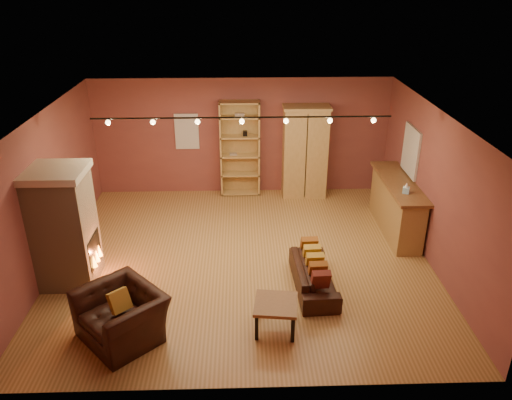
{
  "coord_description": "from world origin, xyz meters",
  "views": [
    {
      "loc": [
        -0.02,
        -8.2,
        5.05
      ],
      "look_at": [
        0.25,
        0.2,
        1.14
      ],
      "focal_mm": 35.0,
      "sensor_mm": 36.0,
      "label": 1
    }
  ],
  "objects_px": {
    "loveseat": "(314,271)",
    "coffee_table": "(276,307)",
    "bookcase": "(240,148)",
    "armoire": "(305,151)",
    "fireplace": "(65,227)",
    "armchair": "(120,308)",
    "bar_counter": "(396,206)"
  },
  "relations": [
    {
      "from": "armoire",
      "to": "bar_counter",
      "type": "height_order",
      "value": "armoire"
    },
    {
      "from": "bookcase",
      "to": "armchair",
      "type": "relative_size",
      "value": 1.65
    },
    {
      "from": "fireplace",
      "to": "bookcase",
      "type": "height_order",
      "value": "bookcase"
    },
    {
      "from": "armoire",
      "to": "armchair",
      "type": "bearing_deg",
      "value": -122.88
    },
    {
      "from": "bookcase",
      "to": "armoire",
      "type": "xyz_separation_m",
      "value": [
        1.54,
        -0.16,
        -0.06
      ]
    },
    {
      "from": "armoire",
      "to": "coffee_table",
      "type": "distance_m",
      "value": 5.18
    },
    {
      "from": "armoire",
      "to": "armchair",
      "type": "distance_m",
      "value": 6.14
    },
    {
      "from": "loveseat",
      "to": "armchair",
      "type": "height_order",
      "value": "armchair"
    },
    {
      "from": "bookcase",
      "to": "armoire",
      "type": "distance_m",
      "value": 1.55
    },
    {
      "from": "armoire",
      "to": "armchair",
      "type": "height_order",
      "value": "armoire"
    },
    {
      "from": "bookcase",
      "to": "bar_counter",
      "type": "distance_m",
      "value": 3.89
    },
    {
      "from": "armoire",
      "to": "bar_counter",
      "type": "xyz_separation_m",
      "value": [
        1.71,
        -1.89,
        -0.54
      ]
    },
    {
      "from": "fireplace",
      "to": "coffee_table",
      "type": "distance_m",
      "value": 3.86
    },
    {
      "from": "loveseat",
      "to": "coffee_table",
      "type": "relative_size",
      "value": 2.3
    },
    {
      "from": "fireplace",
      "to": "loveseat",
      "type": "bearing_deg",
      "value": -5.15
    },
    {
      "from": "loveseat",
      "to": "armchair",
      "type": "distance_m",
      "value": 3.26
    },
    {
      "from": "coffee_table",
      "to": "fireplace",
      "type": "bearing_deg",
      "value": 157.39
    },
    {
      "from": "bookcase",
      "to": "armoire",
      "type": "height_order",
      "value": "bookcase"
    },
    {
      "from": "fireplace",
      "to": "armoire",
      "type": "relative_size",
      "value": 0.96
    },
    {
      "from": "loveseat",
      "to": "coffee_table",
      "type": "height_order",
      "value": "loveseat"
    },
    {
      "from": "bar_counter",
      "to": "loveseat",
      "type": "bearing_deg",
      "value": -134.11
    },
    {
      "from": "loveseat",
      "to": "coffee_table",
      "type": "distance_m",
      "value": 1.31
    },
    {
      "from": "loveseat",
      "to": "coffee_table",
      "type": "bearing_deg",
      "value": 143.42
    },
    {
      "from": "bookcase",
      "to": "bar_counter",
      "type": "xyz_separation_m",
      "value": [
        3.25,
        -2.05,
        -0.6
      ]
    },
    {
      "from": "coffee_table",
      "to": "loveseat",
      "type": "bearing_deg",
      "value": 55.97
    },
    {
      "from": "fireplace",
      "to": "coffee_table",
      "type": "relative_size",
      "value": 2.96
    },
    {
      "from": "fireplace",
      "to": "bar_counter",
      "type": "distance_m",
      "value": 6.48
    },
    {
      "from": "bar_counter",
      "to": "coffee_table",
      "type": "bearing_deg",
      "value": -130.96
    },
    {
      "from": "fireplace",
      "to": "armchair",
      "type": "relative_size",
      "value": 1.51
    },
    {
      "from": "loveseat",
      "to": "armchair",
      "type": "xyz_separation_m",
      "value": [
        -3.03,
        -1.18,
        0.18
      ]
    },
    {
      "from": "loveseat",
      "to": "armchair",
      "type": "relative_size",
      "value": 1.18
    },
    {
      "from": "fireplace",
      "to": "armoire",
      "type": "distance_m",
      "value": 5.77
    }
  ]
}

